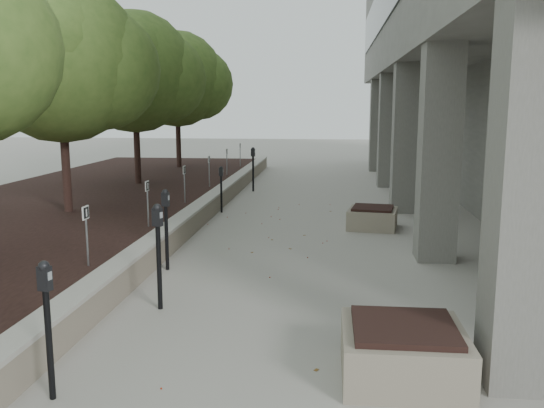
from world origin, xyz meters
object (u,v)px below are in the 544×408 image
at_px(crabapple_tree_4, 135,98).
at_px(parking_meter_5, 253,169).
at_px(parking_meter_3, 166,230).
at_px(planter_back, 372,217).
at_px(parking_meter_4, 221,189).
at_px(crabapple_tree_5, 177,99).
at_px(crabapple_tree_3, 62,95).
at_px(parking_meter_2, 159,257).
at_px(parking_meter_1, 48,331).
at_px(planter_front, 403,351).

distance_m(crabapple_tree_4, parking_meter_5, 4.47).
distance_m(parking_meter_3, planter_back, 5.54).
relative_size(crabapple_tree_4, parking_meter_4, 4.28).
bearing_deg(crabapple_tree_5, crabapple_tree_3, -90.00).
relative_size(parking_meter_2, planter_back, 1.39).
bearing_deg(parking_meter_4, parking_meter_3, -93.71).
height_order(crabapple_tree_3, crabapple_tree_5, same).
height_order(parking_meter_2, parking_meter_3, parking_meter_2).
bearing_deg(crabapple_tree_3, parking_meter_5, 60.39).
distance_m(crabapple_tree_3, parking_meter_2, 6.87).
relative_size(crabapple_tree_3, parking_meter_1, 3.81).
xyz_separation_m(parking_meter_2, planter_front, (3.22, -1.79, -0.47)).
bearing_deg(parking_meter_1, crabapple_tree_4, 117.08).
distance_m(crabapple_tree_5, planter_front, 18.61).
distance_m(crabapple_tree_3, parking_meter_3, 5.24).
relative_size(parking_meter_3, parking_meter_4, 1.14).
height_order(parking_meter_5, planter_back, parking_meter_5).
distance_m(crabapple_tree_4, parking_meter_4, 4.89).
xyz_separation_m(planter_front, planter_back, (0.18, 7.70, -0.04)).
height_order(crabapple_tree_5, parking_meter_1, crabapple_tree_5).
relative_size(parking_meter_1, parking_meter_4, 1.12).
bearing_deg(planter_front, parking_meter_5, 104.62).
distance_m(parking_meter_4, planter_back, 4.30).
bearing_deg(parking_meter_1, crabapple_tree_5, 112.92).
bearing_deg(planter_front, parking_meter_1, -166.76).
height_order(crabapple_tree_5, parking_meter_2, crabapple_tree_5).
relative_size(parking_meter_5, planter_back, 1.36).
relative_size(parking_meter_1, parking_meter_5, 0.95).
xyz_separation_m(parking_meter_1, parking_meter_5, (0.06, 14.12, 0.04)).
relative_size(parking_meter_1, planter_back, 1.29).
xyz_separation_m(crabapple_tree_4, parking_meter_2, (3.82, -10.21, -2.35)).
height_order(parking_meter_4, parking_meter_5, parking_meter_5).
height_order(parking_meter_2, planter_front, parking_meter_2).
distance_m(parking_meter_3, parking_meter_4, 5.56).
bearing_deg(crabapple_tree_5, parking_meter_3, -75.80).
relative_size(crabapple_tree_5, parking_meter_5, 3.62).
xyz_separation_m(crabapple_tree_3, planter_front, (7.04, -7.00, -2.82)).
distance_m(crabapple_tree_3, planter_front, 10.32).
xyz_separation_m(parking_meter_1, parking_meter_2, (0.31, 2.62, 0.06)).
height_order(crabapple_tree_3, crabapple_tree_4, same).
relative_size(crabapple_tree_5, parking_meter_2, 3.53).
xyz_separation_m(parking_meter_3, planter_back, (3.86, 3.94, -0.47)).
distance_m(crabapple_tree_4, parking_meter_1, 13.52).
bearing_deg(parking_meter_5, parking_meter_3, -81.27).
relative_size(parking_meter_3, planter_front, 1.12).
relative_size(crabapple_tree_3, crabapple_tree_5, 1.00).
bearing_deg(planter_back, crabapple_tree_3, -174.48).
bearing_deg(parking_meter_5, planter_front, -65.32).
distance_m(crabapple_tree_3, crabapple_tree_4, 5.00).
relative_size(planter_front, planter_back, 1.17).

